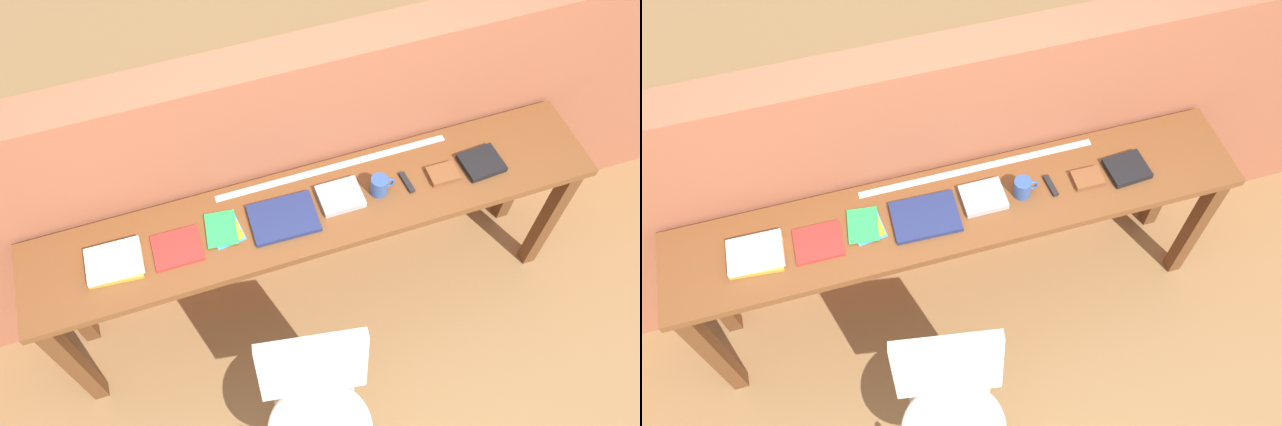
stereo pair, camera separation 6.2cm
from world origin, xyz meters
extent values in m
plane|color=olive|center=(0.00, 0.00, 0.00)|extent=(40.00, 40.00, 0.00)
cube|color=#935138|center=(0.00, 0.64, 0.73)|extent=(6.00, 0.20, 1.45)
cube|color=brown|center=(0.00, 0.30, 0.86)|extent=(2.50, 0.44, 0.04)
cube|color=#5B341A|center=(-1.19, 0.14, 0.42)|extent=(0.07, 0.07, 0.84)
cube|color=#5B341A|center=(1.19, 0.14, 0.42)|extent=(0.07, 0.07, 0.84)
cube|color=#5B341A|center=(-1.19, 0.46, 0.42)|extent=(0.07, 0.07, 0.84)
cube|color=#5B341A|center=(1.19, 0.46, 0.42)|extent=(0.07, 0.07, 0.84)
cube|color=silver|center=(-0.22, -0.30, 0.69)|extent=(0.45, 0.18, 0.40)
cylinder|color=#B2B2B7|center=(-0.38, -0.30, 0.21)|extent=(0.02, 0.02, 0.41)
cylinder|color=#B2B2B7|center=(-0.06, -0.36, 0.21)|extent=(0.02, 0.02, 0.41)
cube|color=gold|center=(-0.86, 0.28, 0.89)|extent=(0.23, 0.17, 0.02)
cube|color=white|center=(-0.85, 0.29, 0.91)|extent=(0.22, 0.17, 0.02)
cube|color=red|center=(-0.60, 0.28, 0.89)|extent=(0.20, 0.17, 0.01)
cube|color=#3399D8|center=(-0.40, 0.31, 0.88)|extent=(0.14, 0.18, 0.00)
cube|color=orange|center=(-0.41, 0.31, 0.88)|extent=(0.12, 0.15, 0.00)
cube|color=yellow|center=(-0.40, 0.31, 0.89)|extent=(0.14, 0.15, 0.00)
cube|color=green|center=(-0.41, 0.31, 0.89)|extent=(0.15, 0.18, 0.00)
cube|color=navy|center=(-0.15, 0.28, 0.89)|extent=(0.29, 0.21, 0.02)
cube|color=#9E9EA3|center=(0.11, 0.30, 0.89)|extent=(0.19, 0.16, 0.03)
cylinder|color=#2D4C8C|center=(0.28, 0.29, 0.93)|extent=(0.08, 0.08, 0.09)
torus|color=#2D4C8C|center=(0.32, 0.29, 0.93)|extent=(0.06, 0.01, 0.06)
cube|color=black|center=(0.41, 0.29, 0.89)|extent=(0.03, 0.11, 0.02)
cube|color=brown|center=(0.58, 0.28, 0.89)|extent=(0.13, 0.10, 0.02)
cube|color=black|center=(0.77, 0.28, 0.89)|extent=(0.18, 0.17, 0.03)
cube|color=silver|center=(0.14, 0.47, 0.88)|extent=(1.07, 0.03, 0.00)
camera|label=1|loc=(-0.45, -1.08, 3.11)|focal=35.00mm
camera|label=2|loc=(-0.39, -1.10, 3.11)|focal=35.00mm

